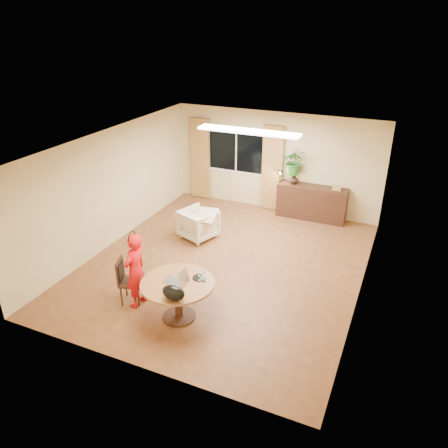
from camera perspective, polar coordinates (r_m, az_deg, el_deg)
name	(u,v)px	position (r m, az deg, el deg)	size (l,w,h in m)	color
floor	(225,264)	(9.27, 0.16, -5.26)	(6.50, 6.50, 0.00)	brown
ceiling	(225,144)	(8.24, 0.18, 10.44)	(6.50, 6.50, 0.00)	white
wall_back	(276,162)	(11.54, 6.75, 8.03)	(5.50, 5.50, 0.00)	tan
wall_left	(112,188)	(10.02, -14.43, 4.61)	(6.50, 6.50, 0.00)	tan
wall_right	(368,233)	(8.08, 18.34, -1.15)	(6.50, 6.50, 0.00)	tan
window	(236,150)	(11.81, 1.62, 9.64)	(1.70, 0.03, 1.30)	white
curtain_left	(200,159)	(12.27, -3.13, 8.49)	(0.55, 0.08, 2.25)	olive
curtain_right	(272,169)	(11.51, 6.32, 7.20)	(0.55, 0.08, 2.25)	olive
ceiling_panel	(248,131)	(9.32, 3.22, 11.99)	(2.20, 0.35, 0.05)	white
dining_table	(178,290)	(7.50, -6.05, -8.56)	(1.26, 1.26, 0.72)	brown
dining_chair	(131,281)	(8.11, -12.07, -7.27)	(0.42, 0.38, 0.87)	black
child	(135,271)	(7.86, -11.49, -5.99)	(0.34, 0.52, 1.42)	red
laptop	(175,275)	(7.38, -6.46, -6.61)	(0.38, 0.26, 0.26)	#B7B7BC
tumbler	(184,273)	(7.56, -5.22, -6.36)	(0.07, 0.07, 0.11)	white
wine_glass	(204,276)	(7.36, -2.63, -6.78)	(0.07, 0.07, 0.21)	white
pot_lid	(199,277)	(7.49, -3.27, -6.95)	(0.23, 0.23, 0.04)	white
handbag	(173,293)	(6.94, -6.63, -8.92)	(0.39, 0.23, 0.26)	black
armchair	(199,224)	(10.22, -3.34, 0.03)	(0.75, 0.77, 0.70)	beige
throw	(207,212)	(9.92, -2.30, 1.56)	(0.45, 0.55, 0.03)	beige
sideboard	(312,202)	(11.36, 11.36, 2.77)	(1.75, 0.43, 0.88)	black
vase	(294,179)	(11.26, 9.12, 5.83)	(0.24, 0.24, 0.25)	black
bouquet	(295,162)	(11.12, 9.23, 8.04)	(0.59, 0.51, 0.66)	#2D6024
book_stack	(337,188)	(11.09, 14.53, 4.55)	(0.22, 0.16, 0.09)	olive
desk_lamp	(280,176)	(11.29, 7.35, 6.20)	(0.13, 0.13, 0.32)	black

